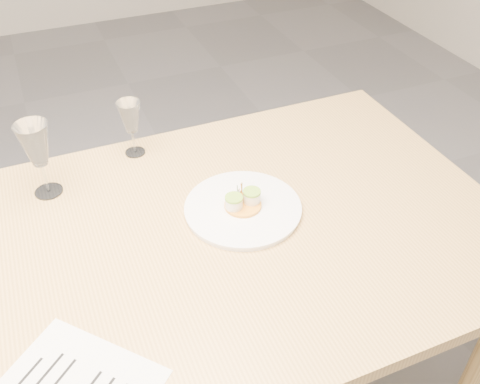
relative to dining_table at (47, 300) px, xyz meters
name	(u,v)px	position (x,y,z in m)	size (l,w,h in m)	color
dining_table	(47,300)	(0.00, 0.00, 0.00)	(2.40, 1.00, 0.75)	tan
dinner_plate	(243,207)	(0.53, 0.05, 0.08)	(0.31, 0.31, 0.08)	white
wine_glass_1	(36,146)	(0.06, 0.33, 0.22)	(0.09, 0.09, 0.22)	white
wine_glass_2	(130,118)	(0.33, 0.43, 0.19)	(0.07, 0.07, 0.18)	white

